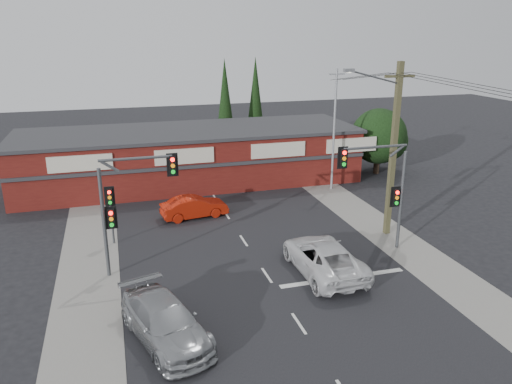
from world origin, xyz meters
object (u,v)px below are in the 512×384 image
object	(u,v)px
red_sedan	(194,207)
shop_building	(190,156)
white_suv	(324,257)
utility_pole	(392,145)
silver_suv	(165,322)

from	to	relation	value
red_sedan	shop_building	xyz separation A→B (m)	(1.08, 8.11, 1.43)
white_suv	utility_pole	distance (m)	8.03
silver_suv	red_sedan	distance (m)	13.50
white_suv	utility_pole	world-z (taller)	utility_pole
shop_building	utility_pole	bearing A→B (deg)	-56.24
silver_suv	utility_pole	world-z (taller)	utility_pole
silver_suv	white_suv	bearing A→B (deg)	6.56
white_suv	red_sedan	size ratio (longest dim) A/B	1.39
silver_suv	utility_pole	size ratio (longest dim) A/B	0.55
shop_building	red_sedan	bearing A→B (deg)	-97.60
shop_building	white_suv	bearing A→B (deg)	-77.74
silver_suv	red_sedan	bearing A→B (deg)	58.75
silver_suv	shop_building	xyz separation A→B (m)	(4.40, 21.19, 1.34)
red_sedan	utility_pole	size ratio (longest dim) A/B	0.43
silver_suv	red_sedan	xyz separation A→B (m)	(3.32, 13.08, -0.09)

